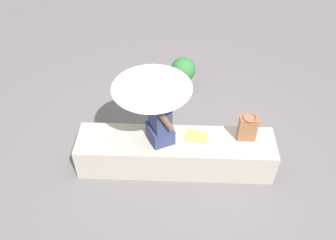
% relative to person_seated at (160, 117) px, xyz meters
% --- Properties ---
extents(ground_plane, '(14.00, 14.00, 0.00)m').
position_rel_person_seated_xyz_m(ground_plane, '(0.20, -0.03, -0.88)').
color(ground_plane, '#605B5E').
extents(stone_bench, '(2.61, 0.58, 0.49)m').
position_rel_person_seated_xyz_m(stone_bench, '(0.20, -0.03, -0.63)').
color(stone_bench, '#A8A093').
rests_on(stone_bench, ground).
extents(person_seated, '(0.40, 0.51, 0.90)m').
position_rel_person_seated_xyz_m(person_seated, '(0.00, 0.00, 0.00)').
color(person_seated, navy).
rests_on(person_seated, stone_bench).
extents(parasol, '(0.95, 0.95, 1.07)m').
position_rel_person_seated_xyz_m(parasol, '(-0.09, 0.03, 0.54)').
color(parasol, '#B7B7BC').
rests_on(parasol, stone_bench).
extents(handbag_black, '(0.23, 0.17, 0.38)m').
position_rel_person_seated_xyz_m(handbag_black, '(1.12, 0.05, -0.20)').
color(handbag_black, brown).
rests_on(handbag_black, stone_bench).
extents(magazine, '(0.32, 0.26, 0.01)m').
position_rel_person_seated_xyz_m(magazine, '(0.48, 0.05, -0.38)').
color(magazine, '#EAE04C').
rests_on(magazine, stone_bench).
extents(planter_near, '(0.41, 0.41, 0.69)m').
position_rel_person_seated_xyz_m(planter_near, '(0.29, 1.58, -0.53)').
color(planter_near, gray).
rests_on(planter_near, ground).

